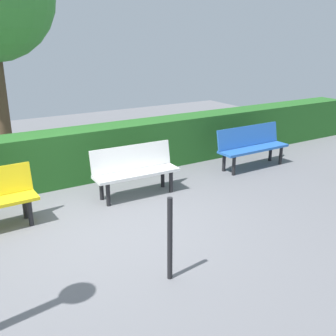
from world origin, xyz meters
The scene contains 5 objects.
ground_plane centered at (0.00, 0.00, 0.00)m, with size 17.43×17.43×0.00m, color slate.
bench_blue centered at (-3.80, -0.96, 0.48)m, with size 1.64×0.47×0.86m.
bench_white centered at (-1.01, -0.87, 0.48)m, with size 1.50×0.50×0.86m.
hedge_row centered at (-1.14, -2.10, 0.49)m, with size 13.43×0.66×0.99m, color #266023.
railing_post_mid centered at (-0.18, 1.59, 0.50)m, with size 0.06×0.06×1.00m, color black.
Camera 1 is at (1.87, 4.86, 2.63)m, focal length 41.91 mm.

